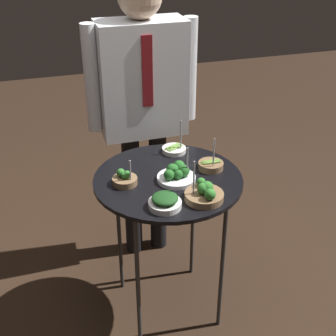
% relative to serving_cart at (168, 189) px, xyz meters
% --- Properties ---
extents(ground_plane, '(8.00, 8.00, 0.00)m').
position_rel_serving_cart_xyz_m(ground_plane, '(0.00, 0.00, -0.72)').
color(ground_plane, black).
extents(serving_cart, '(0.67, 0.67, 0.78)m').
position_rel_serving_cart_xyz_m(serving_cart, '(0.00, 0.00, 0.00)').
color(serving_cart, black).
rests_on(serving_cart, ground_plane).
extents(bowl_broccoli_back_left, '(0.17, 0.17, 0.16)m').
position_rel_serving_cart_xyz_m(bowl_broccoli_back_left, '(0.03, -0.03, 0.09)').
color(bowl_broccoli_back_left, silver).
rests_on(bowl_broccoli_back_left, serving_cart).
extents(bowl_asparagus_front_center, '(0.12, 0.12, 0.17)m').
position_rel_serving_cart_xyz_m(bowl_asparagus_front_center, '(0.21, 0.02, 0.08)').
color(bowl_asparagus_front_center, brown).
rests_on(bowl_asparagus_front_center, serving_cart).
extents(bowl_spinach_mid_left, '(0.14, 0.14, 0.06)m').
position_rel_serving_cart_xyz_m(bowl_spinach_mid_left, '(-0.08, -0.22, 0.09)').
color(bowl_spinach_mid_left, white).
rests_on(bowl_spinach_mid_left, serving_cart).
extents(bowl_asparagus_near_rim, '(0.12, 0.12, 0.17)m').
position_rel_serving_cart_xyz_m(bowl_asparagus_near_rim, '(0.10, 0.23, 0.07)').
color(bowl_asparagus_near_rim, silver).
rests_on(bowl_asparagus_near_rim, serving_cart).
extents(bowl_broccoli_center, '(0.11, 0.11, 0.12)m').
position_rel_serving_cart_xyz_m(bowl_broccoli_center, '(-0.20, 0.01, 0.08)').
color(bowl_broccoli_center, brown).
rests_on(bowl_broccoli_center, serving_cart).
extents(bowl_broccoli_back_right, '(0.16, 0.16, 0.18)m').
position_rel_serving_cart_xyz_m(bowl_broccoli_back_right, '(0.09, -0.21, 0.09)').
color(bowl_broccoli_back_right, brown).
rests_on(bowl_broccoli_back_right, serving_cart).
extents(waiter_figure, '(0.58, 0.22, 1.58)m').
position_rel_serving_cart_xyz_m(waiter_figure, '(0.02, 0.50, 0.28)').
color(waiter_figure, black).
rests_on(waiter_figure, ground_plane).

